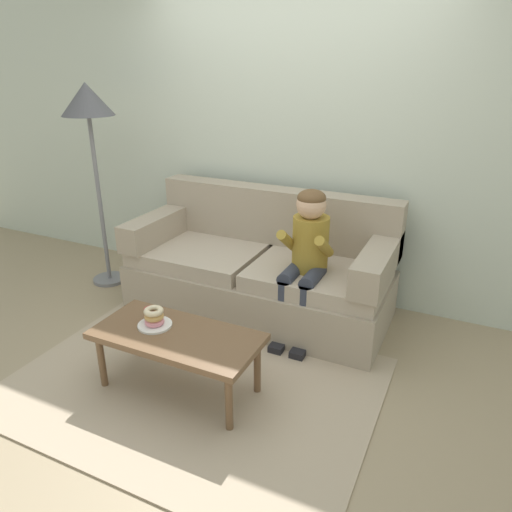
# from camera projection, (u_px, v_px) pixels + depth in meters

# --- Properties ---
(ground) EXTENTS (10.00, 10.00, 0.00)m
(ground) POSITION_uv_depth(u_px,v_px,m) (213.00, 364.00, 3.25)
(ground) COLOR #9E896B
(wall_back) EXTENTS (8.00, 0.10, 2.80)m
(wall_back) POSITION_uv_depth(u_px,v_px,m) (294.00, 129.00, 3.88)
(wall_back) COLOR beige
(wall_back) RESTS_ON ground
(area_rug) EXTENTS (2.26, 1.66, 0.01)m
(area_rug) POSITION_uv_depth(u_px,v_px,m) (193.00, 384.00, 3.04)
(area_rug) COLOR tan
(area_rug) RESTS_ON ground
(couch) EXTENTS (2.05, 0.90, 0.95)m
(couch) POSITION_uv_depth(u_px,v_px,m) (261.00, 271.00, 3.84)
(couch) COLOR tan
(couch) RESTS_ON ground
(coffee_table) EXTENTS (1.02, 0.48, 0.41)m
(coffee_table) POSITION_uv_depth(u_px,v_px,m) (177.00, 340.00, 2.87)
(coffee_table) COLOR brown
(coffee_table) RESTS_ON ground
(person_child) EXTENTS (0.34, 0.58, 1.10)m
(person_child) POSITION_uv_depth(u_px,v_px,m) (306.00, 251.00, 3.36)
(person_child) COLOR olive
(person_child) RESTS_ON ground
(plate) EXTENTS (0.21, 0.21, 0.01)m
(plate) POSITION_uv_depth(u_px,v_px,m) (155.00, 325.00, 2.93)
(plate) COLOR white
(plate) RESTS_ON coffee_table
(donut) EXTENTS (0.17, 0.17, 0.04)m
(donut) POSITION_uv_depth(u_px,v_px,m) (155.00, 321.00, 2.92)
(donut) COLOR pink
(donut) RESTS_ON plate
(donut_second) EXTENTS (0.16, 0.16, 0.04)m
(donut_second) POSITION_uv_depth(u_px,v_px,m) (154.00, 316.00, 2.90)
(donut_second) COLOR tan
(donut_second) RESTS_ON donut
(donut_third) EXTENTS (0.13, 0.13, 0.04)m
(donut_third) POSITION_uv_depth(u_px,v_px,m) (154.00, 311.00, 2.89)
(donut_third) COLOR beige
(donut_third) RESTS_ON donut_second
(mug) EXTENTS (0.08, 0.08, 0.09)m
(mug) POSITION_uv_depth(u_px,v_px,m) (151.00, 315.00, 2.97)
(mug) COLOR #993D38
(mug) RESTS_ON coffee_table
(floor_lamp) EXTENTS (0.43, 0.43, 1.76)m
(floor_lamp) POSITION_uv_depth(u_px,v_px,m) (88.00, 114.00, 3.90)
(floor_lamp) COLOR slate
(floor_lamp) RESTS_ON ground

